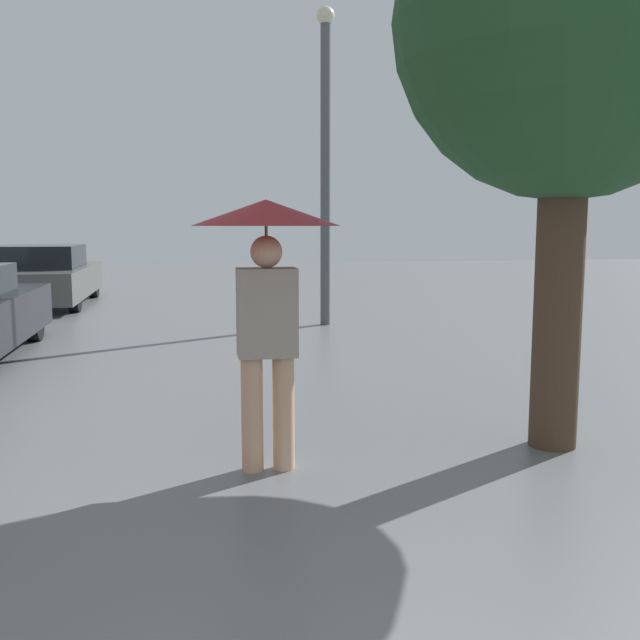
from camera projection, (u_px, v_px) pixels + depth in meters
pedestrian at (266, 262)px, 4.51m from camera, size 0.94×0.94×1.76m
parked_car_farthest at (42, 277)px, 14.24m from camera, size 1.80×4.44×1.21m
tree at (570, 26)px, 4.81m from camera, size 2.41×2.41×4.18m
street_lamp at (325, 152)px, 11.17m from camera, size 0.28×0.28×4.92m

